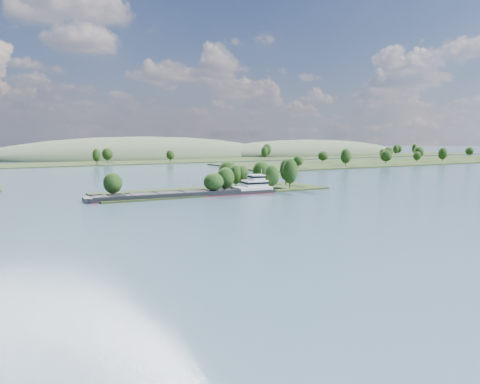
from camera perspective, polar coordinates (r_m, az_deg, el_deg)
ground at (r=147.65m, az=6.54°, el=-2.43°), size 1800.00×1800.00×0.00m
tree_island at (r=201.44m, az=-1.40°, el=1.26°), size 100.00×31.46×14.49m
right_bank at (r=434.60m, az=18.50°, el=3.61°), size 320.00×90.00×14.79m
back_shoreline at (r=410.53m, az=-15.22°, el=3.51°), size 900.00×60.00×15.15m
hill_east at (r=582.09m, az=8.25°, el=4.58°), size 260.00×140.00×36.00m
hill_west at (r=520.54m, az=-11.96°, el=4.22°), size 320.00×160.00×44.00m
cargo_barge at (r=185.48m, az=-5.13°, el=-0.08°), size 76.20×13.48×10.25m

